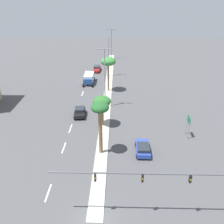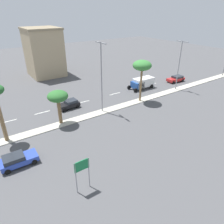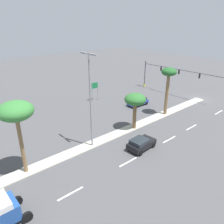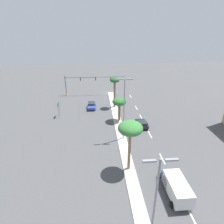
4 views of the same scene
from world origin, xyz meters
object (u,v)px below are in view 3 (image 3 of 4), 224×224
object	(u,v)px
directional_road_sign	(95,88)
palm_tree_inboard	(169,76)
traffic_signal_gantry	(163,73)
palm_tree_center	(16,112)
street_lamp_right	(90,96)
sedan_black_trailing	(141,143)
sedan_blue_front	(138,101)
palm_tree_trailing	(135,100)

from	to	relation	value
directional_road_sign	palm_tree_inboard	bearing A→B (deg)	-160.79
traffic_signal_gantry	palm_tree_center	size ratio (longest dim) A/B	2.35
street_lamp_right	sedan_black_trailing	distance (m)	8.80
directional_road_sign	sedan_blue_front	bearing A→B (deg)	-148.83
traffic_signal_gantry	sedan_blue_front	size ratio (longest dim) A/B	4.51
palm_tree_inboard	palm_tree_trailing	world-z (taller)	palm_tree_inboard
sedan_blue_front	sedan_black_trailing	world-z (taller)	sedan_black_trailing
palm_tree_trailing	street_lamp_right	bearing A→B (deg)	89.14
palm_tree_center	sedan_black_trailing	xyz separation A→B (m)	(-5.02, -12.88, -6.23)
palm_tree_trailing	directional_road_sign	bearing A→B (deg)	-13.01
traffic_signal_gantry	palm_tree_trailing	size ratio (longest dim) A/B	3.46
palm_tree_trailing	sedan_blue_front	xyz separation A→B (m)	(6.47, -7.90, -3.78)
street_lamp_right	sedan_black_trailing	xyz separation A→B (m)	(-4.66, -4.27, -6.13)
directional_road_sign	palm_tree_center	xyz separation A→B (m)	(-13.65, 19.65, 4.31)
palm_tree_trailing	street_lamp_right	xyz separation A→B (m)	(0.12, 7.78, 2.38)
traffic_signal_gantry	street_lamp_right	xyz separation A→B (m)	(-9.05, 26.60, 2.80)
palm_tree_inboard	sedan_black_trailing	size ratio (longest dim) A/B	2.06
palm_tree_center	directional_road_sign	bearing A→B (deg)	-55.22
sedan_blue_front	palm_tree_trailing	bearing A→B (deg)	129.32
traffic_signal_gantry	sedan_black_trailing	bearing A→B (deg)	121.54
sedan_blue_front	traffic_signal_gantry	bearing A→B (deg)	-76.13
palm_tree_trailing	sedan_black_trailing	distance (m)	6.86
directional_road_sign	palm_tree_center	world-z (taller)	palm_tree_center
sedan_black_trailing	street_lamp_right	bearing A→B (deg)	42.51
directional_road_sign	palm_tree_trailing	xyz separation A→B (m)	(-14.13, 3.26, 1.83)
directional_road_sign	palm_tree_center	size ratio (longest dim) A/B	0.46
palm_tree_center	street_lamp_right	world-z (taller)	street_lamp_right
street_lamp_right	sedan_blue_front	size ratio (longest dim) A/B	2.83
palm_tree_inboard	traffic_signal_gantry	bearing A→B (deg)	-50.40
street_lamp_right	palm_tree_center	bearing A→B (deg)	87.58
traffic_signal_gantry	directional_road_sign	world-z (taller)	traffic_signal_gantry
traffic_signal_gantry	street_lamp_right	world-z (taller)	street_lamp_right
palm_tree_trailing	sedan_black_trailing	bearing A→B (deg)	142.30
palm_tree_inboard	sedan_blue_front	size ratio (longest dim) A/B	1.93
palm_tree_trailing	palm_tree_center	world-z (taller)	palm_tree_center
traffic_signal_gantry	sedan_black_trailing	size ratio (longest dim) A/B	4.81
directional_road_sign	sedan_black_trailing	world-z (taller)	directional_road_sign
palm_tree_trailing	palm_tree_center	distance (m)	16.58
directional_road_sign	street_lamp_right	xyz separation A→B (m)	(-14.01, 11.04, 4.21)
directional_road_sign	palm_tree_trailing	size ratio (longest dim) A/B	0.68
palm_tree_inboard	street_lamp_right	size ratio (longest dim) A/B	0.68
palm_tree_trailing	palm_tree_inboard	bearing A→B (deg)	-87.97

